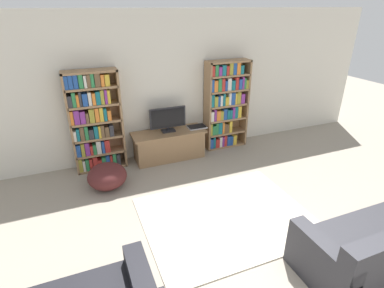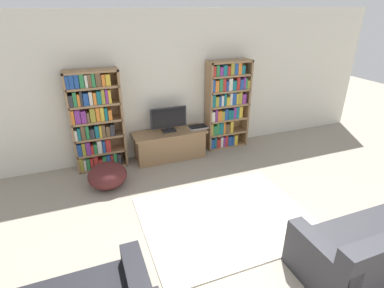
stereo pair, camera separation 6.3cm
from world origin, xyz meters
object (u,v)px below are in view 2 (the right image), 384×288
object	(u,v)px
television	(169,119)
beanbag_ottoman	(107,175)
bookshelf_right	(226,104)
laptop	(198,127)
bookshelf_left	(95,121)
tv_stand	(170,145)

from	to	relation	value
television	beanbag_ottoman	bearing A→B (deg)	-153.01
bookshelf_right	beanbag_ottoman	world-z (taller)	bookshelf_right
laptop	beanbag_ottoman	distance (m)	1.91
bookshelf_left	beanbag_ottoman	size ratio (longest dim) A/B	2.83
bookshelf_right	television	world-z (taller)	bookshelf_right
bookshelf_left	bookshelf_right	size ratio (longest dim) A/B	1.00
television	laptop	size ratio (longest dim) A/B	1.92
tv_stand	beanbag_ottoman	size ratio (longest dim) A/B	2.21
television	beanbag_ottoman	xyz separation A→B (m)	(-1.22, -0.62, -0.57)
bookshelf_right	tv_stand	world-z (taller)	bookshelf_right
laptop	beanbag_ottoman	bearing A→B (deg)	-161.42
bookshelf_right	bookshelf_left	bearing A→B (deg)	-180.00
laptop	bookshelf_right	bearing A→B (deg)	10.55
bookshelf_left	bookshelf_right	xyz separation A→B (m)	(2.46, 0.00, 0.02)
bookshelf_left	tv_stand	bearing A→B (deg)	-5.36
bookshelf_left	tv_stand	size ratio (longest dim) A/B	1.28
laptop	beanbag_ottoman	size ratio (longest dim) A/B	0.57
bookshelf_left	bookshelf_right	bearing A→B (deg)	0.00
tv_stand	beanbag_ottoman	world-z (taller)	tv_stand
bookshelf_left	beanbag_ottoman	bearing A→B (deg)	-86.41
laptop	beanbag_ottoman	xyz separation A→B (m)	(-1.78, -0.60, -0.35)
tv_stand	beanbag_ottoman	bearing A→B (deg)	-153.87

